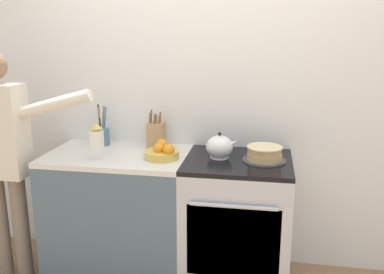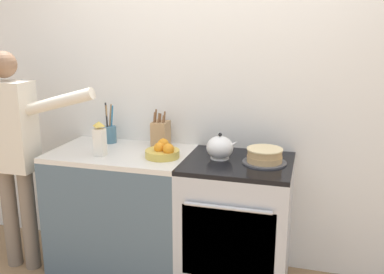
% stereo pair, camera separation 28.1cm
% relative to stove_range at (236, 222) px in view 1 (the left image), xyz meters
% --- Properties ---
extents(wall_back, '(8.00, 0.04, 2.60)m').
position_rel_stove_range_xyz_m(wall_back, '(-0.24, 0.34, 0.85)').
color(wall_back, silver).
rests_on(wall_back, ground_plane).
extents(counter_cabinet, '(0.98, 0.63, 0.90)m').
position_rel_stove_range_xyz_m(counter_cabinet, '(-0.84, 0.00, -0.00)').
color(counter_cabinet, '#4C6070').
rests_on(counter_cabinet, ground_plane).
extents(stove_range, '(0.71, 0.66, 0.90)m').
position_rel_stove_range_xyz_m(stove_range, '(0.00, 0.00, 0.00)').
color(stove_range, '#B7BABF').
rests_on(stove_range, ground_plane).
extents(layer_cake, '(0.28, 0.28, 0.10)m').
position_rel_stove_range_xyz_m(layer_cake, '(0.17, 0.01, 0.50)').
color(layer_cake, '#4C4C51').
rests_on(layer_cake, stove_range).
extents(tea_kettle, '(0.22, 0.18, 0.18)m').
position_rel_stove_range_xyz_m(tea_kettle, '(-0.13, 0.03, 0.53)').
color(tea_kettle, white).
rests_on(tea_kettle, stove_range).
extents(knife_block, '(0.11, 0.14, 0.28)m').
position_rel_stove_range_xyz_m(knife_block, '(-0.61, 0.21, 0.55)').
color(knife_block, tan).
rests_on(knife_block, counter_cabinet).
extents(utensil_crock, '(0.09, 0.09, 0.31)m').
position_rel_stove_range_xyz_m(utensil_crock, '(-1.02, 0.20, 0.53)').
color(utensil_crock, '#477084').
rests_on(utensil_crock, counter_cabinet).
extents(fruit_bowl, '(0.23, 0.23, 0.11)m').
position_rel_stove_range_xyz_m(fruit_bowl, '(-0.50, -0.05, 0.49)').
color(fruit_bowl, gold).
rests_on(fruit_bowl, counter_cabinet).
extents(milk_carton, '(0.07, 0.07, 0.24)m').
position_rel_stove_range_xyz_m(milk_carton, '(-0.93, -0.13, 0.57)').
color(milk_carton, white).
rests_on(milk_carton, counter_cabinet).
extents(person_baker, '(0.92, 0.20, 1.60)m').
position_rel_stove_range_xyz_m(person_baker, '(-1.57, -0.20, 0.50)').
color(person_baker, '#7A6B5B').
rests_on(person_baker, ground_plane).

